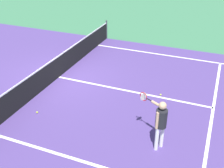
% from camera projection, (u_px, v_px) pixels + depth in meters
% --- Properties ---
extents(ground_plane, '(60.00, 60.00, 0.00)m').
position_uv_depth(ground_plane, '(59.00, 77.00, 12.12)').
color(ground_plane, '#38724C').
extents(court_surface_inbounds, '(10.62, 24.40, 0.00)m').
position_uv_depth(court_surface_inbounds, '(59.00, 77.00, 12.12)').
color(court_surface_inbounds, '#4C387A').
rests_on(court_surface_inbounds, ground_plane).
extents(line_sideline_right, '(0.10, 11.89, 0.01)m').
position_uv_depth(line_sideline_right, '(210.00, 62.00, 13.50)').
color(line_sideline_right, white).
rests_on(line_sideline_right, ground_plane).
extents(line_service_near, '(8.22, 0.10, 0.01)m').
position_uv_depth(line_service_near, '(213.00, 108.00, 10.02)').
color(line_service_near, white).
rests_on(line_service_near, ground_plane).
extents(line_center_service, '(0.10, 6.40, 0.01)m').
position_uv_depth(line_center_service, '(129.00, 91.00, 11.06)').
color(line_center_service, white).
rests_on(line_center_service, ground_plane).
extents(net, '(10.65, 0.09, 1.07)m').
position_uv_depth(net, '(58.00, 67.00, 11.88)').
color(net, '#33383D').
rests_on(net, ground_plane).
extents(player_near, '(0.87, 0.98, 1.58)m').
position_uv_depth(player_near, '(160.00, 120.00, 7.75)').
color(player_near, white).
rests_on(player_near, ground_plane).
extents(tennis_ball_mid_court, '(0.07, 0.07, 0.07)m').
position_uv_depth(tennis_ball_mid_court, '(161.00, 95.00, 10.76)').
color(tennis_ball_mid_court, '#CCE033').
rests_on(tennis_ball_mid_court, ground_plane).
extents(tennis_ball_near_net, '(0.07, 0.07, 0.07)m').
position_uv_depth(tennis_ball_near_net, '(37.00, 112.00, 9.73)').
color(tennis_ball_near_net, '#CCE033').
rests_on(tennis_ball_near_net, ground_plane).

